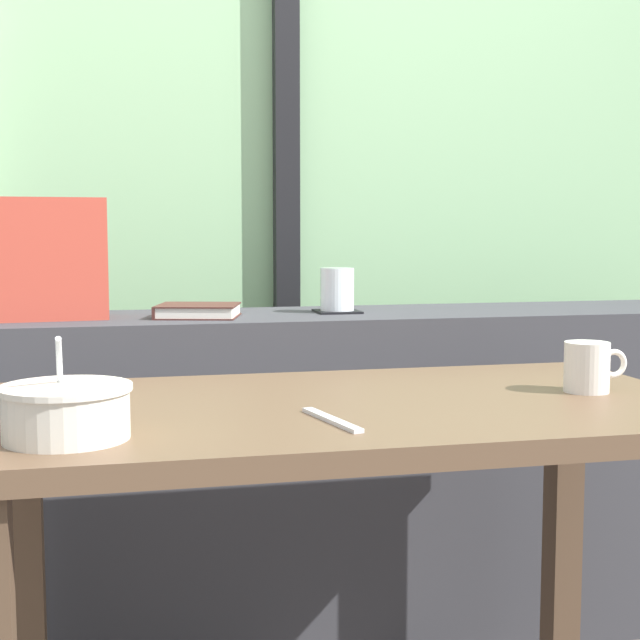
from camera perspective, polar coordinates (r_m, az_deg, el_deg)
outdoor_backdrop at (r=2.75m, az=-4.94°, el=14.55°), size 4.80×0.08×2.80m
window_divider_post at (r=2.68m, az=-2.11°, el=12.62°), size 0.07×0.05×2.60m
dark_console_ledge at (r=2.18m, az=-2.31°, el=-9.88°), size 2.80×0.37×0.78m
breakfast_table at (r=1.51m, az=1.82°, el=-9.30°), size 1.15×0.63×0.70m
coaster_square at (r=2.14m, az=1.07°, el=0.53°), size 0.10×0.10×0.00m
juice_glass at (r=2.14m, az=1.07°, el=1.84°), size 0.08×0.08×0.10m
closed_book at (r=2.05m, az=-7.60°, el=0.57°), size 0.21×0.19×0.03m
throw_pillow at (r=2.07m, az=-17.57°, el=3.63°), size 0.33×0.16×0.26m
soup_bowl at (r=1.26m, az=-15.44°, el=-5.55°), size 0.17×0.17×0.14m
fork_utensil at (r=1.33m, az=0.72°, el=-6.19°), size 0.05×0.17×0.01m
ceramic_mug at (r=1.62m, az=16.25°, el=-2.80°), size 0.11×0.08×0.08m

